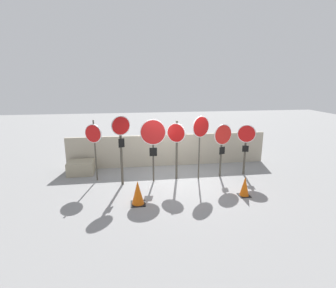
{
  "coord_description": "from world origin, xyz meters",
  "views": [
    {
      "loc": [
        -1.6,
        -9.22,
        3.76
      ],
      "look_at": [
        -0.28,
        0.0,
        1.4
      ],
      "focal_mm": 28.0,
      "sensor_mm": 36.0,
      "label": 1
    }
  ],
  "objects": [
    {
      "name": "fence_back",
      "position": [
        0.0,
        1.7,
        0.69
      ],
      "size": [
        8.65,
        0.12,
        1.38
      ],
      "color": "#A89E89",
      "rests_on": "ground"
    },
    {
      "name": "stop_sign_0",
      "position": [
        -2.96,
        0.3,
        1.65
      ],
      "size": [
        0.62,
        0.34,
        2.3
      ],
      "rotation": [
        0.0,
        0.0,
        -0.47
      ],
      "color": "#474238",
      "rests_on": "ground"
    },
    {
      "name": "traffic_cone_1",
      "position": [
        -1.47,
        -1.82,
        0.37
      ],
      "size": [
        0.45,
        0.45,
        0.75
      ],
      "color": "black",
      "rests_on": "ground"
    },
    {
      "name": "stop_sign_5",
      "position": [
        1.81,
        0.03,
        1.47
      ],
      "size": [
        0.75,
        0.28,
        2.08
      ],
      "rotation": [
        0.0,
        0.0,
        0.32
      ],
      "color": "#474238",
      "rests_on": "ground"
    },
    {
      "name": "ground_plane",
      "position": [
        0.0,
        0.0,
        0.0
      ],
      "size": [
        40.0,
        40.0,
        0.0
      ],
      "primitive_type": "plane",
      "color": "gray"
    },
    {
      "name": "stop_sign_4",
      "position": [
        0.91,
        -0.12,
        1.86
      ],
      "size": [
        0.71,
        0.39,
        2.43
      ],
      "rotation": [
        0.0,
        0.0,
        0.48
      ],
      "color": "#474238",
      "rests_on": "ground"
    },
    {
      "name": "stop_sign_6",
      "position": [
        2.8,
        0.14,
        1.39
      ],
      "size": [
        0.67,
        0.25,
        2.02
      ],
      "rotation": [
        0.0,
        0.0,
        -0.31
      ],
      "color": "#474238",
      "rests_on": "ground"
    },
    {
      "name": "traffic_cone_0",
      "position": [
        2.0,
        -1.73,
        0.32
      ],
      "size": [
        0.36,
        0.36,
        0.66
      ],
      "color": "black",
      "rests_on": "ground"
    },
    {
      "name": "stop_sign_3",
      "position": [
        0.03,
        0.03,
        1.53
      ],
      "size": [
        0.62,
        0.41,
        2.25
      ],
      "rotation": [
        0.0,
        0.0,
        -0.56
      ],
      "color": "#474238",
      "rests_on": "ground"
    },
    {
      "name": "storage_crate",
      "position": [
        -3.65,
        1.14,
        0.26
      ],
      "size": [
        1.01,
        0.82,
        0.52
      ],
      "color": "#9E937A",
      "rests_on": "ground"
    },
    {
      "name": "stop_sign_2",
      "position": [
        -0.84,
        -0.13,
        1.71
      ],
      "size": [
        0.92,
        0.15,
        2.35
      ],
      "rotation": [
        0.0,
        0.0,
        -0.06
      ],
      "color": "#474238",
      "rests_on": "ground"
    },
    {
      "name": "stop_sign_1",
      "position": [
        -1.96,
        -0.23,
        1.69
      ],
      "size": [
        0.64,
        0.28,
        2.51
      ],
      "rotation": [
        0.0,
        0.0,
        0.38
      ],
      "color": "#474238",
      "rests_on": "ground"
    }
  ]
}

